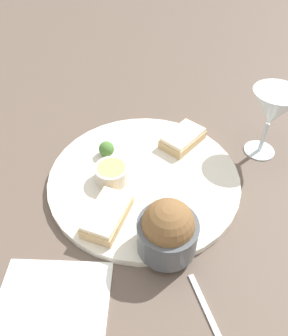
# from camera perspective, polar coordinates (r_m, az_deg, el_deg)

# --- Properties ---
(ground_plane) EXTENTS (4.00, 4.00, 0.00)m
(ground_plane) POSITION_cam_1_polar(r_m,az_deg,el_deg) (0.62, 0.00, -2.23)
(ground_plane) COLOR brown
(dinner_plate) EXTENTS (0.35, 0.35, 0.01)m
(dinner_plate) POSITION_cam_1_polar(r_m,az_deg,el_deg) (0.61, 0.00, -1.79)
(dinner_plate) COLOR silver
(dinner_plate) RESTS_ON ground_plane
(salad_bowl) EXTENTS (0.09, 0.09, 0.09)m
(salad_bowl) POSITION_cam_1_polar(r_m,az_deg,el_deg) (0.48, 4.13, -10.74)
(salad_bowl) COLOR #4C5156
(salad_bowl) RESTS_ON dinner_plate
(sauce_ramekin) EXTENTS (0.06, 0.06, 0.03)m
(sauce_ramekin) POSITION_cam_1_polar(r_m,az_deg,el_deg) (0.59, -5.64, -0.83)
(sauce_ramekin) COLOR beige
(sauce_ramekin) RESTS_ON dinner_plate
(cheese_toast_near) EXTENTS (0.10, 0.06, 0.03)m
(cheese_toast_near) POSITION_cam_1_polar(r_m,az_deg,el_deg) (0.54, -6.42, -8.15)
(cheese_toast_near) COLOR tan
(cheese_toast_near) RESTS_ON dinner_plate
(cheese_toast_far) EXTENTS (0.11, 0.09, 0.03)m
(cheese_toast_far) POSITION_cam_1_polar(r_m,az_deg,el_deg) (0.67, 6.78, 5.19)
(cheese_toast_far) COLOR tan
(cheese_toast_far) RESTS_ON dinner_plate
(wine_glass) EXTENTS (0.09, 0.09, 0.14)m
(wine_glass) POSITION_cam_1_polar(r_m,az_deg,el_deg) (0.66, 21.48, 9.38)
(wine_glass) COLOR silver
(wine_glass) RESTS_ON ground_plane
(garnish) EXTENTS (0.03, 0.03, 0.03)m
(garnish) POSITION_cam_1_polar(r_m,az_deg,el_deg) (0.64, -6.56, 3.33)
(garnish) COLOR #477533
(garnish) RESTS_ON dinner_plate
(napkin) EXTENTS (0.16, 0.18, 0.01)m
(napkin) POSITION_cam_1_polar(r_m,az_deg,el_deg) (0.50, -15.82, -22.00)
(napkin) COLOR white
(napkin) RESTS_ON ground_plane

